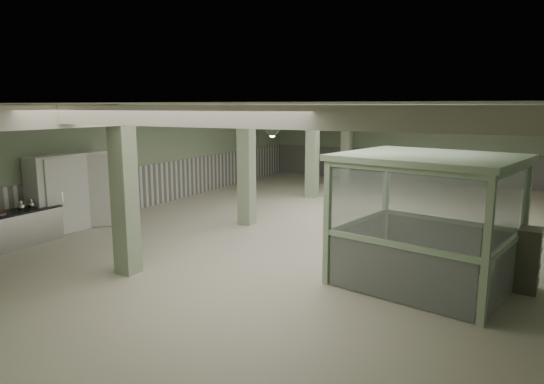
% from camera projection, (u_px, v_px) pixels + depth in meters
% --- Properties ---
extents(floor, '(20.00, 20.00, 0.00)m').
position_uv_depth(floor, '(335.00, 226.00, 14.58)').
color(floor, beige).
rests_on(floor, ground).
extents(ceiling, '(14.00, 20.00, 0.02)m').
position_uv_depth(ceiling, '(338.00, 105.00, 13.95)').
color(ceiling, beige).
rests_on(ceiling, wall_back).
extents(wall_back, '(14.00, 0.02, 3.60)m').
position_uv_depth(wall_back, '(411.00, 144.00, 22.96)').
color(wall_back, '#93A786').
rests_on(wall_back, floor).
extents(wall_front, '(14.00, 0.02, 3.60)m').
position_uv_depth(wall_front, '(30.00, 262.00, 5.57)').
color(wall_front, '#93A786').
rests_on(wall_front, floor).
extents(wall_left, '(0.02, 20.00, 3.60)m').
position_uv_depth(wall_left, '(154.00, 156.00, 17.49)').
color(wall_left, '#93A786').
rests_on(wall_left, floor).
extents(wainscot_left, '(0.05, 19.90, 1.50)m').
position_uv_depth(wainscot_left, '(156.00, 184.00, 17.67)').
color(wainscot_left, silver).
rests_on(wainscot_left, floor).
extents(wainscot_back, '(13.90, 0.05, 1.50)m').
position_uv_depth(wainscot_back, '(410.00, 166.00, 23.12)').
color(wainscot_back, silver).
rests_on(wainscot_back, floor).
extents(girder, '(0.45, 19.90, 0.40)m').
position_uv_depth(girder, '(262.00, 112.00, 15.14)').
color(girder, white).
rests_on(girder, ceiling).
extents(beam_a, '(13.90, 0.35, 0.32)m').
position_uv_depth(beam_a, '(168.00, 116.00, 7.46)').
color(beam_a, white).
rests_on(beam_a, ceiling).
extents(beam_b, '(13.90, 0.35, 0.32)m').
position_uv_depth(beam_b, '(250.00, 114.00, 9.63)').
color(beam_b, white).
rests_on(beam_b, ceiling).
extents(beam_c, '(13.90, 0.35, 0.32)m').
position_uv_depth(beam_c, '(302.00, 112.00, 11.80)').
color(beam_c, white).
rests_on(beam_c, ceiling).
extents(beam_d, '(13.90, 0.35, 0.32)m').
position_uv_depth(beam_d, '(338.00, 111.00, 13.98)').
color(beam_d, white).
rests_on(beam_d, ceiling).
extents(beam_e, '(13.90, 0.35, 0.32)m').
position_uv_depth(beam_e, '(364.00, 110.00, 16.15)').
color(beam_e, white).
rests_on(beam_e, ceiling).
extents(beam_f, '(13.90, 0.35, 0.32)m').
position_uv_depth(beam_f, '(384.00, 110.00, 18.33)').
color(beam_f, white).
rests_on(beam_f, ceiling).
extents(beam_g, '(13.90, 0.35, 0.32)m').
position_uv_depth(beam_g, '(400.00, 109.00, 20.50)').
color(beam_g, white).
rests_on(beam_g, ceiling).
extents(column_a, '(0.42, 0.42, 3.60)m').
position_uv_depth(column_a, '(124.00, 191.00, 10.20)').
color(column_a, '#99AA89').
rests_on(column_a, floor).
extents(column_b, '(0.42, 0.42, 3.60)m').
position_uv_depth(column_b, '(246.00, 166.00, 14.55)').
color(column_b, '#99AA89').
rests_on(column_b, floor).
extents(column_c, '(0.42, 0.42, 3.60)m').
position_uv_depth(column_c, '(312.00, 152.00, 18.89)').
color(column_c, '#99AA89').
rests_on(column_c, floor).
extents(column_d, '(0.42, 0.42, 3.60)m').
position_uv_depth(column_d, '(347.00, 145.00, 22.37)').
color(column_d, '#99AA89').
rests_on(column_d, floor).
extents(pendant_front, '(0.44, 0.44, 0.22)m').
position_uv_depth(pendant_front, '(272.00, 133.00, 9.46)').
color(pendant_front, '#324334').
rests_on(pendant_front, ceiling).
extents(pendant_mid, '(0.44, 0.44, 0.22)m').
position_uv_depth(pendant_mid, '(360.00, 124.00, 14.25)').
color(pendant_mid, '#324334').
rests_on(pendant_mid, ceiling).
extents(pendant_back, '(0.44, 0.44, 0.22)m').
position_uv_depth(pendant_back, '(400.00, 120.00, 18.59)').
color(pendant_back, '#324334').
rests_on(pendant_back, ceiling).
extents(pitcher_near, '(0.20, 0.23, 0.27)m').
position_uv_depth(pitcher_near, '(21.00, 206.00, 12.44)').
color(pitcher_near, '#BCBDC1').
rests_on(pitcher_near, prep_counter).
extents(pitcher_far, '(0.17, 0.20, 0.25)m').
position_uv_depth(pitcher_far, '(31.00, 204.00, 12.74)').
color(pitcher_far, '#BCBDC1').
rests_on(pitcher_far, prep_counter).
extents(walkin_cooler, '(1.12, 2.46, 2.26)m').
position_uv_depth(walkin_cooler, '(71.00, 192.00, 13.96)').
color(walkin_cooler, white).
rests_on(walkin_cooler, floor).
extents(guard_booth, '(3.76, 3.37, 2.64)m').
position_uv_depth(guard_booth, '(427.00, 198.00, 9.55)').
color(guard_booth, '#A4C29B').
rests_on(guard_booth, floor).
extents(filing_cabinet, '(0.45, 0.61, 1.25)m').
position_uv_depth(filing_cabinet, '(528.00, 260.00, 9.39)').
color(filing_cabinet, '#626252').
rests_on(filing_cabinet, floor).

